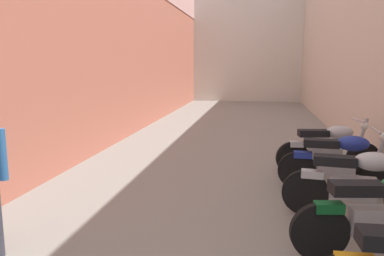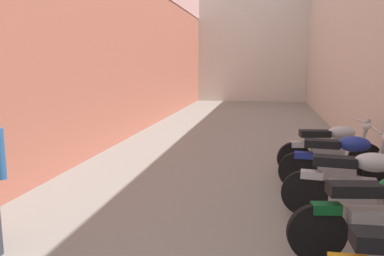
{
  "view_description": "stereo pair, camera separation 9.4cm",
  "coord_description": "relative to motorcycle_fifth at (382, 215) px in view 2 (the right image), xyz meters",
  "views": [
    {
      "loc": [
        0.64,
        1.84,
        1.97
      ],
      "look_at": [
        -0.33,
        7.4,
        1.02
      ],
      "focal_mm": 35.3,
      "sensor_mm": 36.0,
      "label": 1
    },
    {
      "loc": [
        0.73,
        1.86,
        1.97
      ],
      "look_at": [
        -0.33,
        7.4,
        1.02
      ],
      "focal_mm": 35.3,
      "sensor_mm": 36.0,
      "label": 2
    }
  ],
  "objects": [
    {
      "name": "ground_plane",
      "position": [
        -1.92,
        3.49,
        -0.5
      ],
      "size": [
        38.37,
        38.37,
        0.0
      ],
      "primitive_type": "plane",
      "color": "gray"
    },
    {
      "name": "building_right",
      "position": [
        1.14,
        5.49,
        2.89
      ],
      "size": [
        0.45,
        22.37,
        6.77
      ],
      "color": "beige",
      "rests_on": "ground"
    },
    {
      "name": "building_far_end",
      "position": [
        -1.92,
        17.68,
        2.89
      ],
      "size": [
        8.72,
        2.0,
        6.78
      ],
      "primitive_type": "cube",
      "color": "beige",
      "rests_on": "ground"
    },
    {
      "name": "motorcycle_fifth",
      "position": [
        0.0,
        0.0,
        0.0
      ],
      "size": [
        1.84,
        0.58,
        1.04
      ],
      "color": "black",
      "rests_on": "ground"
    },
    {
      "name": "motorcycle_sixth",
      "position": [
        0.0,
        1.03,
        0.0
      ],
      "size": [
        1.85,
        0.58,
        1.04
      ],
      "color": "black",
      "rests_on": "ground"
    },
    {
      "name": "motorcycle_seventh",
      "position": [
        0.0,
        2.13,
        0.0
      ],
      "size": [
        1.85,
        0.58,
        1.04
      ],
      "color": "black",
      "rests_on": "ground"
    },
    {
      "name": "motorcycle_eighth",
      "position": [
        0.0,
        3.07,
        0.0
      ],
      "size": [
        1.84,
        0.58,
        1.04
      ],
      "color": "black",
      "rests_on": "ground"
    }
  ]
}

